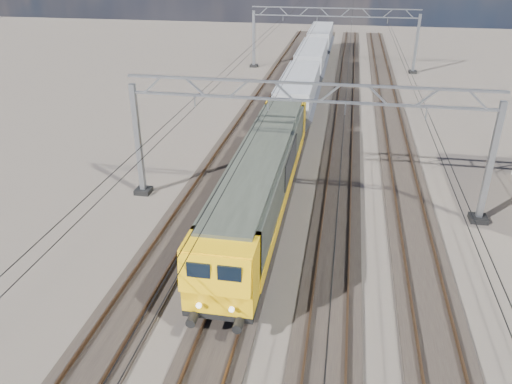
% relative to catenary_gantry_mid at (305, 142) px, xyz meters
% --- Properties ---
extents(ground, '(160.00, 160.00, 0.00)m').
position_rel_catenary_gantry_mid_xyz_m(ground, '(-0.00, -4.00, -3.91)').
color(ground, '#2B2520').
rests_on(ground, ground).
extents(track_outer_west, '(2.60, 140.00, 0.30)m').
position_rel_catenary_gantry_mid_xyz_m(track_outer_west, '(-6.00, -4.00, -3.83)').
color(track_outer_west, black).
rests_on(track_outer_west, ground).
extents(track_loco, '(2.60, 140.00, 0.30)m').
position_rel_catenary_gantry_mid_xyz_m(track_loco, '(-2.00, -4.00, -3.83)').
color(track_loco, black).
rests_on(track_loco, ground).
extents(track_inner_east, '(2.60, 140.00, 0.30)m').
position_rel_catenary_gantry_mid_xyz_m(track_inner_east, '(2.00, -4.00, -3.83)').
color(track_inner_east, black).
rests_on(track_inner_east, ground).
extents(track_outer_east, '(2.60, 140.00, 0.30)m').
position_rel_catenary_gantry_mid_xyz_m(track_outer_east, '(6.00, -4.00, -3.83)').
color(track_outer_east, black).
rests_on(track_outer_east, ground).
extents(catenary_gantry_mid, '(19.90, 0.90, 7.11)m').
position_rel_catenary_gantry_mid_xyz_m(catenary_gantry_mid, '(0.00, 0.00, 0.00)').
color(catenary_gantry_mid, gray).
rests_on(catenary_gantry_mid, ground).
extents(catenary_gantry_far, '(19.90, 0.90, 7.11)m').
position_rel_catenary_gantry_mid_xyz_m(catenary_gantry_far, '(0.00, 36.00, 0.00)').
color(catenary_gantry_far, gray).
rests_on(catenary_gantry_far, ground).
extents(overhead_wires, '(12.03, 140.00, 0.53)m').
position_rel_catenary_gantry_mid_xyz_m(overhead_wires, '(-0.00, 4.00, 1.84)').
color(overhead_wires, black).
rests_on(overhead_wires, ground).
extents(locomotive, '(2.76, 21.10, 3.62)m').
position_rel_catenary_gantry_mid_xyz_m(locomotive, '(-2.00, -1.41, -1.58)').
color(locomotive, black).
rests_on(locomotive, ground).
extents(hopper_wagon_lead, '(3.38, 13.00, 3.25)m').
position_rel_catenary_gantry_mid_xyz_m(hopper_wagon_lead, '(-2.00, 16.29, -1.67)').
color(hopper_wagon_lead, black).
rests_on(hopper_wagon_lead, ground).
extents(hopper_wagon_mid, '(3.38, 13.00, 3.25)m').
position_rel_catenary_gantry_mid_xyz_m(hopper_wagon_mid, '(-2.00, 30.49, -1.67)').
color(hopper_wagon_mid, black).
rests_on(hopper_wagon_mid, ground).
extents(hopper_wagon_third, '(3.38, 13.00, 3.25)m').
position_rel_catenary_gantry_mid_xyz_m(hopper_wagon_third, '(-2.00, 44.69, -1.67)').
color(hopper_wagon_third, black).
rests_on(hopper_wagon_third, ground).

